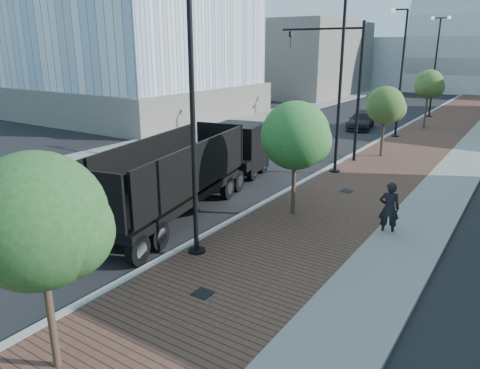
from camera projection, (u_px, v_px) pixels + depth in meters
The scene contains 22 objects.
sidewalk at pixel (450, 129), 37.41m from camera, with size 7.00×140.00×0.12m, color #4C2D23.
curb at pixel (407, 125), 39.25m from camera, with size 0.30×140.00×0.14m, color gray.
west_sidewalk at pixel (276, 114), 46.07m from camera, with size 4.00×140.00×0.12m, color slate.
dump_truck at pixel (212, 166), 20.89m from camera, with size 4.81×13.51×3.19m.
white_sedan at pixel (161, 184), 20.27m from camera, with size 1.51×4.34×1.43m, color white.
dark_car_mid at pixel (237, 137), 30.53m from camera, with size 2.47×5.36×1.49m, color black.
dark_car_far at pixel (361, 121), 37.80m from camera, with size 1.87×4.60×1.34m, color black.
pedestrian at pixel (389, 209), 16.33m from camera, with size 0.73×0.48×2.00m, color black.
streetlight_1 at pixel (190, 124), 13.76m from camera, with size 1.44×0.56×9.21m.
streetlight_2 at pixel (340, 83), 23.15m from camera, with size 1.72×0.56×9.28m.
streetlight_3 at pixel (399, 79), 32.94m from camera, with size 1.44×0.56×9.21m.
streetlight_4 at pixel (435, 67), 42.34m from camera, with size 1.72×0.56×9.28m.
traffic_mast at pixel (345, 76), 25.97m from camera, with size 5.09×0.20×8.00m.
tree_0 at pixel (40, 221), 8.65m from camera, with size 2.72×2.72×4.78m.
tree_1 at pixel (297, 136), 17.47m from camera, with size 2.68×2.68×4.66m.
tree_2 at pixel (386, 105), 27.08m from camera, with size 2.32×2.26×4.38m.
tree_3 at pixel (430, 84), 36.54m from camera, with size 2.37×2.32×4.87m.
tower_podium at pixel (141, 100), 45.03m from camera, with size 19.00×19.00×3.00m, color #625E58.
convention_center at pixel (467, 50), 74.53m from camera, with size 50.00×30.00×50.00m.
commercial_block_nw at pixel (302, 58), 64.28m from camera, with size 14.00×20.00×10.00m, color #65605A.
utility_cover_1 at pixel (203, 293), 12.39m from camera, with size 0.50×0.50×0.02m, color black.
utility_cover_2 at pixel (347, 191), 21.18m from camera, with size 0.50×0.50×0.02m, color black.
Camera 1 is at (9.28, -0.61, 6.62)m, focal length 33.79 mm.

